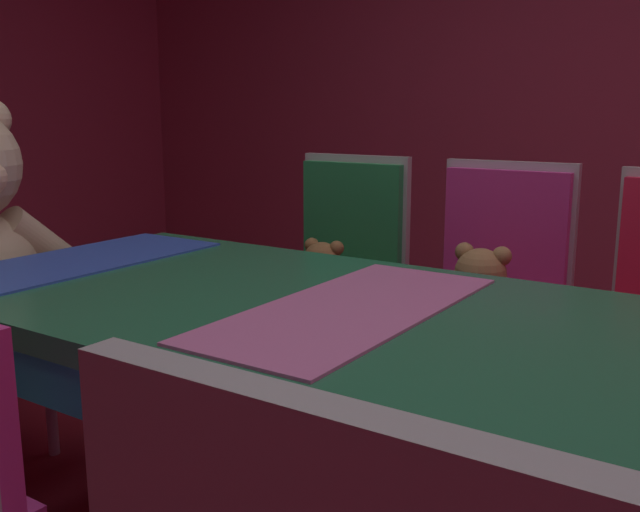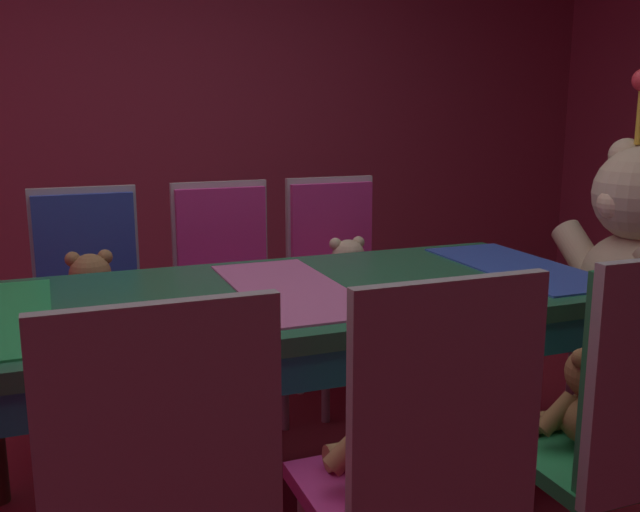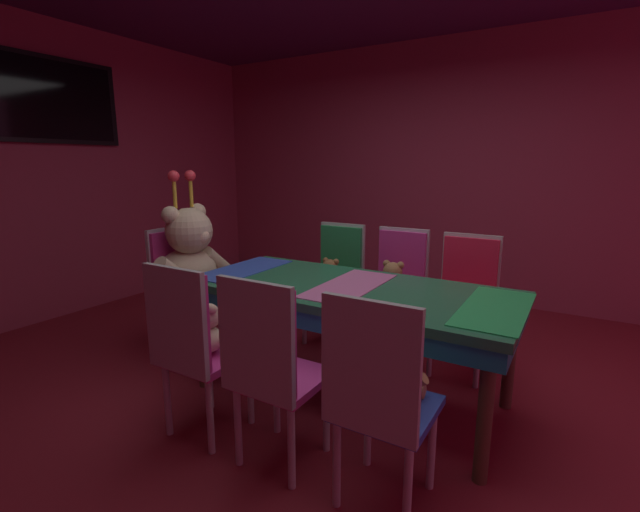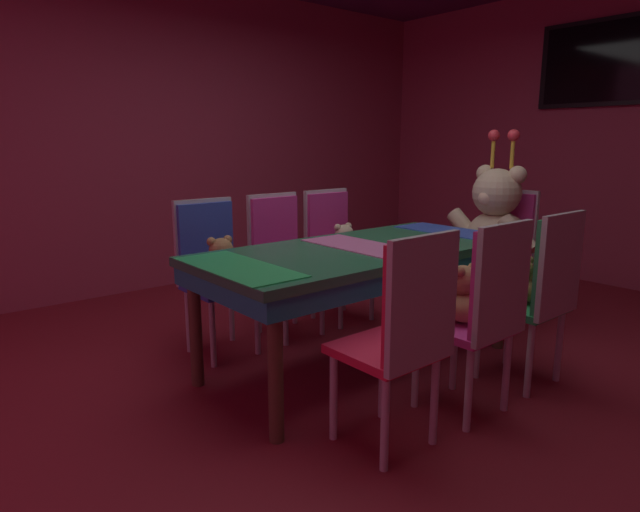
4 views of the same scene
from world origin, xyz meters
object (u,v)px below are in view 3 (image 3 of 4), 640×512
Objects in this scene: teddy_left_0 at (390,374)px; teddy_right_1 at (392,284)px; chair_left_2 at (189,337)px; chair_right_1 at (399,278)px; banquet_table at (350,300)px; king_teddy_bear at (192,258)px; chair_left_0 at (377,387)px; chair_right_2 at (338,270)px; teddy_right_2 at (330,276)px; teddy_left_2 at (209,331)px; wall_tv at (47,100)px; chair_right_0 at (467,289)px; throne_chair at (178,276)px; chair_left_1 at (266,358)px.

teddy_right_1 is (1.39, 0.55, -0.00)m from teddy_left_0.
chair_left_2 is 1.00× the size of chair_right_1.
banquet_table is 2.08× the size of king_teddy_bear.
teddy_left_0 is 1.50m from teddy_right_1.
chair_left_0 is 1.00× the size of chair_right_2.
chair_right_2 is at bearing 32.65° from banquet_table.
chair_left_2 is 3.56× the size of teddy_right_2.
chair_right_1 is at bearing -17.94° from teddy_left_2.
banquet_table is 3.41m from wall_tv.
chair_right_2 is at bearing -91.72° from chair_right_0.
wall_tv reaches higher than chair_right_1.
chair_left_2 is at bearing -31.82° from chair_right_0.
chair_right_1 is (1.54, 0.55, 0.01)m from teddy_left_0.
teddy_left_2 is at bearing 1.49° from chair_right_2.
banquet_table is at bearing -90.00° from wall_tv.
chair_left_1 is at bearing -28.59° from throne_chair.
chair_left_2 is 1.34m from throne_chair.
teddy_right_1 is 1.70m from throne_chair.
banquet_table is 1.54m from throne_chair.
chair_right_1 is at bearing 18.10° from chair_left_0.
chair_right_0 is 2.23m from throne_chair.
wall_tv is at bearing -77.32° from chair_right_0.
chair_right_0 and throne_chair have the same top height.
teddy_right_1 is at bearing -19.65° from teddy_left_2.
chair_left_2 is 0.74× the size of wall_tv.
wall_tv reaches higher than chair_left_0.
chair_right_2 is (1.70, 0.04, 0.00)m from chair_left_2.
chair_left_2 is 1.56m from teddy_right_2.
banquet_table is 6.35× the size of teddy_right_1.
chair_left_2 is 1.77m from chair_right_1.
chair_right_2 is (1.69, 0.54, 0.00)m from chair_left_1.
teddy_left_2 is 1.13m from king_teddy_bear.
teddy_right_1 is 0.54m from teddy_right_2.
wall_tv reaches higher than chair_right_0.
chair_left_2 is (-0.85, 0.50, -0.05)m from banquet_table.
teddy_left_0 is 2.04m from king_teddy_bear.
throne_chair is 2.13m from wall_tv.
throne_chair is at bearing -49.60° from chair_right_2.
teddy_left_2 is at bearing 83.09° from chair_left_0.
teddy_right_2 is at bearing 1.64° from teddy_left_2.
throne_chair reaches higher than teddy_right_2.
chair_left_2 is at bearing -39.16° from throne_chair.
teddy_right_1 is 0.33× the size of king_teddy_bear.
chair_left_1 reaches higher than teddy_right_1.
teddy_right_1 reaches higher than teddy_right_2.
chair_left_1 reaches higher than banquet_table.
chair_right_0 is at bearing 0.78° from teddy_left_0.
banquet_table is 7.30× the size of teddy_right_2.
banquet_table is 0.84m from chair_left_1.
chair_left_2 is 1.96m from chair_right_0.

